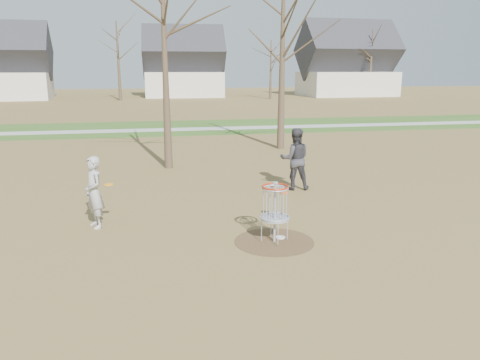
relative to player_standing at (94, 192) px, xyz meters
name	(u,v)px	position (x,y,z in m)	size (l,w,h in m)	color
ground	(274,242)	(4.04, -1.79, -0.88)	(160.00, 160.00, 0.00)	brown
green_band	(192,127)	(4.04, 19.21, -0.88)	(160.00, 8.00, 0.01)	#2D5119
footpath	(193,129)	(4.04, 18.21, -0.87)	(160.00, 1.50, 0.01)	#9E9E99
dirt_circle	(274,242)	(4.04, -1.79, -0.88)	(1.80, 1.80, 0.01)	#47331E
player_standing	(94,192)	(0.00, 0.00, 0.00)	(0.64, 0.42, 1.77)	#A5A5A5
player_throwing	(295,159)	(5.89, 2.65, 0.10)	(0.96, 0.75, 1.97)	#343338
disc_grounded	(280,237)	(4.24, -1.60, -0.86)	(0.22, 0.22, 0.02)	white
discs_in_play	(202,189)	(2.58, -0.44, 0.08)	(4.42, 0.64, 0.35)	#EC4A0C
disc_golf_basket	(275,203)	(4.04, -1.79, 0.03)	(0.64, 0.64, 1.35)	#9EA3AD
bare_trees	(195,51)	(5.82, 34.00, 4.46)	(52.62, 44.98, 9.00)	#382B1E
houses_row	(203,70)	(8.36, 50.77, 2.64)	(56.51, 10.01, 7.26)	silver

